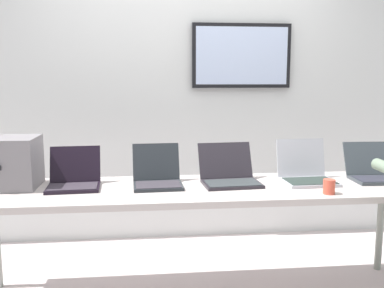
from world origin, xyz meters
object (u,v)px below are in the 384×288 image
object	(u,v)px
workbench	(201,194)
laptop_station_2	(229,174)
laptop_station_0	(74,178)
laptop_station_4	(375,171)
coffee_mug	(329,187)
equipment_box	(7,162)
laptop_station_3	(306,172)
laptop_station_1	(157,176)

from	to	relation	value
workbench	laptop_station_2	size ratio (longest dim) A/B	7.52
laptop_station_0	laptop_station_4	world-z (taller)	laptop_station_0
laptop_station_0	coffee_mug	xyz separation A→B (m)	(1.55, -0.33, -0.01)
workbench	laptop_station_4	bearing A→B (deg)	3.93
laptop_station_4	coffee_mug	xyz separation A→B (m)	(-0.47, -0.33, -0.01)
workbench	laptop_station_2	bearing A→B (deg)	22.65
laptop_station_4	workbench	bearing A→B (deg)	-176.07
equipment_box	workbench	bearing A→B (deg)	-5.31
equipment_box	laptop_station_3	distance (m)	1.95
workbench	laptop_station_1	distance (m)	0.31
workbench	laptop_station_4	xyz separation A→B (m)	(1.21, 0.08, 0.10)
equipment_box	laptop_station_1	xyz separation A→B (m)	(0.95, -0.04, -0.10)
laptop_station_1	laptop_station_2	size ratio (longest dim) A/B	0.90
equipment_box	laptop_station_0	size ratio (longest dim) A/B	1.13
laptop_station_0	coffee_mug	distance (m)	1.59
workbench	coffee_mug	size ratio (longest dim) A/B	33.28
laptop_station_2	equipment_box	bearing A→B (deg)	178.70
equipment_box	laptop_station_1	distance (m)	0.96
laptop_station_2	laptop_station_3	distance (m)	0.52
laptop_station_2	coffee_mug	bearing A→B (deg)	-31.26
laptop_station_2	laptop_station_3	size ratio (longest dim) A/B	1.12
equipment_box	laptop_station_1	bearing A→B (deg)	-2.30
laptop_station_3	laptop_station_4	xyz separation A→B (m)	(0.49, 0.01, -0.01)
laptop_station_3	laptop_station_4	world-z (taller)	laptop_station_3
laptop_station_1	laptop_station_3	bearing A→B (deg)	-0.24
laptop_station_2	laptop_station_3	bearing A→B (deg)	-1.09
laptop_station_1	coffee_mug	bearing A→B (deg)	-17.68
workbench	equipment_box	distance (m)	1.25
laptop_station_2	coffee_mug	world-z (taller)	laptop_station_2
laptop_station_0	laptop_station_2	xyz separation A→B (m)	(1.01, 0.00, 0.00)
laptop_station_1	workbench	bearing A→B (deg)	-15.24
laptop_station_4	coffee_mug	distance (m)	0.57
laptop_station_0	coffee_mug	size ratio (longest dim) A/B	3.87
equipment_box	laptop_station_2	world-z (taller)	equipment_box
laptop_station_1	laptop_station_4	xyz separation A→B (m)	(1.49, 0.01, -0.00)
laptop_station_1	laptop_station_4	size ratio (longest dim) A/B	0.99
laptop_station_1	coffee_mug	xyz separation A→B (m)	(1.02, -0.33, -0.01)
workbench	laptop_station_0	xyz separation A→B (m)	(-0.81, 0.08, 0.11)
laptop_station_1	equipment_box	bearing A→B (deg)	177.70
laptop_station_0	laptop_station_1	size ratio (longest dim) A/B	0.97
equipment_box	coffee_mug	size ratio (longest dim) A/B	4.37
workbench	laptop_station_3	xyz separation A→B (m)	(0.72, 0.07, 0.11)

